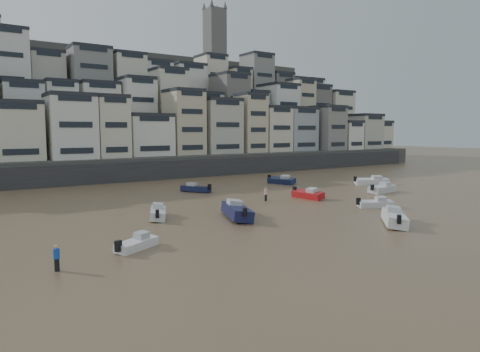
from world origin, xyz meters
TOP-DOWN VIEW (x-y plane):
  - harbor_wall at (10.00, 65.00)m, footprint 140.00×3.00m
  - hillside at (14.73, 104.84)m, footprint 141.04×66.00m
  - boat_a at (13.79, 16.13)m, footprint 5.92×5.80m
  - boat_b at (19.69, 23.05)m, footprint 4.62×3.39m
  - boat_c at (2.80, 27.13)m, footprint 4.47×7.27m
  - boat_d at (30.57, 30.58)m, footprint 5.98×2.69m
  - boat_e at (17.74, 32.57)m, footprint 2.17×5.25m
  - boat_f at (-4.02, 31.65)m, footprint 3.68×5.46m
  - boat_g at (36.23, 37.03)m, footprint 6.09×4.84m
  - boat_h at (8.23, 46.44)m, footprint 3.97×5.12m
  - boat_i at (24.73, 46.62)m, footprint 3.32×5.60m
  - boat_j at (-10.00, 21.61)m, footprint 4.26×3.14m
  - person_blue at (-16.10, 19.58)m, footprint 0.44×0.44m
  - person_pink at (11.89, 34.15)m, footprint 0.44×0.44m

SIDE VIEW (x-z plane):
  - boat_j at x=-10.00m, z-range 0.00..1.12m
  - boat_b at x=19.69m, z-range 0.00..1.22m
  - boat_h at x=8.23m, z-range 0.00..1.36m
  - boat_e at x=17.74m, z-range 0.00..1.39m
  - boat_f at x=-4.02m, z-range 0.00..1.42m
  - boat_i at x=24.73m, z-range 0.00..1.45m
  - boat_d at x=30.57m, z-range 0.00..1.57m
  - boat_g at x=36.23m, z-range 0.00..1.63m
  - boat_a at x=13.79m, z-range 0.00..1.70m
  - person_blue at x=-16.10m, z-range 0.00..1.74m
  - person_pink at x=11.89m, z-range 0.00..1.74m
  - boat_c at x=2.80m, z-range 0.00..1.89m
  - harbor_wall at x=10.00m, z-range 0.00..3.50m
  - hillside at x=14.73m, z-range -11.99..38.01m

